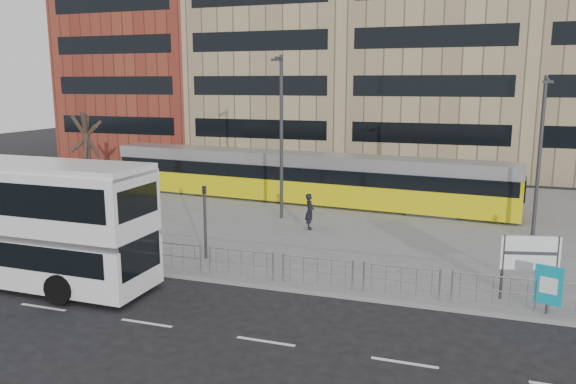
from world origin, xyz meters
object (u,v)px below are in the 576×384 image
(double_decker_bus, at_px, (7,216))
(bare_tree, at_px, (84,109))
(tram, at_px, (299,177))
(traffic_light_west, at_px, (205,212))
(ad_panel, at_px, (548,286))
(pedestrian, at_px, (310,211))
(station_sign, at_px, (530,256))
(lamp_post_west, at_px, (281,131))
(lamp_post_east, at_px, (540,150))

(double_decker_bus, relative_size, bare_tree, 1.46)
(double_decker_bus, xyz_separation_m, tram, (6.24, 16.67, -0.83))
(double_decker_bus, relative_size, traffic_light_west, 3.75)
(ad_panel, height_order, traffic_light_west, traffic_light_west)
(tram, distance_m, pedestrian, 6.79)
(traffic_light_west, bearing_deg, ad_panel, -20.64)
(station_sign, xyz_separation_m, ad_panel, (0.49, -1.09, -0.62))
(traffic_light_west, height_order, bare_tree, bare_tree)
(ad_panel, bearing_deg, bare_tree, 178.81)
(traffic_light_west, height_order, lamp_post_west, lamp_post_west)
(traffic_light_west, relative_size, lamp_post_east, 0.41)
(traffic_light_west, distance_m, bare_tree, 14.20)
(tram, relative_size, pedestrian, 14.14)
(ad_panel, xyz_separation_m, bare_tree, (-24.48, 9.20, 4.82))
(double_decker_bus, height_order, traffic_light_west, double_decker_bus)
(ad_panel, height_order, pedestrian, pedestrian)
(tram, xyz_separation_m, bare_tree, (-11.79, -4.87, 4.24))
(station_sign, xyz_separation_m, lamp_post_east, (0.94, 8.98, 2.62))
(pedestrian, bearing_deg, station_sign, -143.20)
(tram, bearing_deg, lamp_post_east, -11.77)
(pedestrian, xyz_separation_m, lamp_post_east, (10.62, 2.29, 3.26))
(ad_panel, bearing_deg, station_sign, 133.78)
(pedestrian, distance_m, lamp_post_east, 11.34)
(station_sign, bearing_deg, pedestrian, 131.86)
(tram, xyz_separation_m, pedestrian, (2.51, -6.28, -0.61))
(lamp_post_east, bearing_deg, tram, 163.10)
(double_decker_bus, distance_m, lamp_post_west, 14.05)
(ad_panel, bearing_deg, pedestrian, 161.98)
(station_sign, xyz_separation_m, lamp_post_west, (-11.81, 8.47, 3.18))
(bare_tree, bearing_deg, double_decker_bus, -64.79)
(traffic_light_west, bearing_deg, pedestrian, 52.29)
(double_decker_bus, xyz_separation_m, ad_panel, (18.92, 2.60, -1.41))
(double_decker_bus, relative_size, lamp_post_east, 1.53)
(pedestrian, relative_size, lamp_post_east, 0.24)
(traffic_light_west, xyz_separation_m, bare_tree, (-11.52, 7.40, 3.78))
(ad_panel, bearing_deg, lamp_post_east, 106.88)
(ad_panel, distance_m, pedestrian, 12.81)
(pedestrian, distance_m, traffic_light_west, 6.69)
(double_decker_bus, xyz_separation_m, traffic_light_west, (5.96, 4.40, -0.38))
(lamp_post_west, relative_size, bare_tree, 1.09)
(traffic_light_west, bearing_deg, tram, 75.97)
(traffic_light_west, distance_m, lamp_post_east, 15.91)
(traffic_light_west, bearing_deg, bare_tree, 134.53)
(pedestrian, height_order, lamp_post_west, lamp_post_west)
(tram, xyz_separation_m, ad_panel, (12.69, -14.06, -0.58))
(station_sign, relative_size, bare_tree, 0.28)
(ad_panel, bearing_deg, tram, 151.46)
(tram, distance_m, lamp_post_east, 13.98)
(tram, distance_m, lamp_post_west, 5.55)
(pedestrian, relative_size, bare_tree, 0.23)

